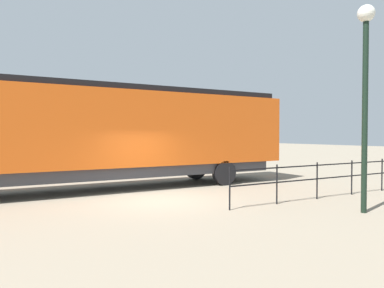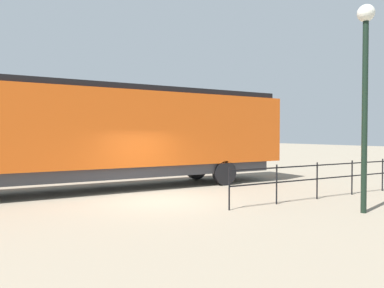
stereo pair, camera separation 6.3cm
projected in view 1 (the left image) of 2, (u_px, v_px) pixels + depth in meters
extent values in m
plane|color=gray|center=(158.00, 200.00, 12.49)|extent=(120.00, 120.00, 0.00)
cube|color=#D15114|center=(91.00, 129.00, 14.46)|extent=(2.82, 17.54, 3.01)
cube|color=black|center=(241.00, 139.00, 18.22)|extent=(2.70, 2.50, 2.11)
cube|color=black|center=(91.00, 88.00, 14.42)|extent=(2.53, 16.84, 0.24)
cube|color=#38383D|center=(91.00, 172.00, 14.51)|extent=(2.53, 16.14, 0.45)
cylinder|color=black|center=(196.00, 168.00, 18.40)|extent=(0.30, 1.10, 1.10)
cylinder|color=black|center=(224.00, 173.00, 16.22)|extent=(0.30, 1.10, 1.10)
cylinder|color=black|center=(365.00, 116.00, 10.45)|extent=(0.16, 0.16, 5.61)
sphere|color=silver|center=(366.00, 13.00, 10.37)|extent=(0.49, 0.49, 0.49)
cube|color=black|center=(335.00, 164.00, 13.19)|extent=(0.04, 9.44, 0.04)
cube|color=black|center=(335.00, 177.00, 13.21)|extent=(0.04, 9.44, 0.04)
cylinder|color=black|center=(230.00, 189.00, 10.86)|extent=(0.05, 0.05, 1.30)
cylinder|color=black|center=(277.00, 184.00, 11.80)|extent=(0.05, 0.05, 1.30)
cylinder|color=black|center=(317.00, 181.00, 12.74)|extent=(0.05, 0.05, 1.30)
cylinder|color=black|center=(352.00, 177.00, 13.68)|extent=(0.05, 0.05, 1.30)
cylinder|color=black|center=(382.00, 175.00, 14.62)|extent=(0.05, 0.05, 1.30)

